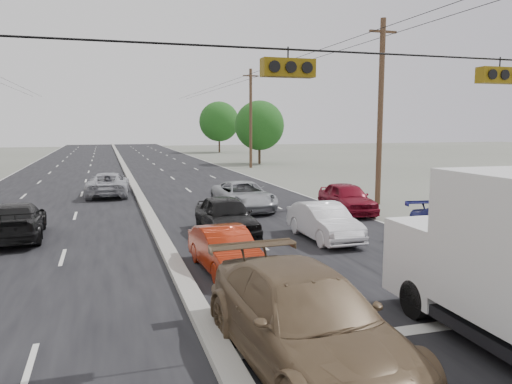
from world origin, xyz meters
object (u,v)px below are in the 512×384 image
(red_sedan, at_px, (225,250))
(oncoming_far, at_px, (108,184))
(tan_sedan, at_px, (305,320))
(queue_car_c, at_px, (243,196))
(queue_car_e, at_px, (347,198))
(queue_car_a, at_px, (226,216))
(utility_pole_right_b, at_px, (380,111))
(queue_car_b, at_px, (324,222))
(tree_right_mid, at_px, (259,125))
(tree_right_far, at_px, (219,122))
(oncoming_near, at_px, (16,221))
(queue_car_d, at_px, (464,233))
(utility_pole_right_c, at_px, (251,118))

(red_sedan, bearing_deg, oncoming_far, 96.13)
(tan_sedan, distance_m, queue_car_c, 16.97)
(queue_car_e, bearing_deg, queue_car_a, -151.55)
(queue_car_e, bearing_deg, queue_car_c, 155.91)
(utility_pole_right_b, bearing_deg, queue_car_b, -132.47)
(utility_pole_right_b, bearing_deg, queue_car_e, -144.51)
(tan_sedan, distance_m, red_sedan, 6.20)
(utility_pole_right_b, height_order, tree_right_mid, utility_pole_right_b)
(utility_pole_right_b, distance_m, oncoming_far, 16.80)
(tree_right_far, bearing_deg, queue_car_e, -96.48)
(queue_car_a, distance_m, oncoming_far, 13.68)
(tree_right_mid, relative_size, oncoming_near, 1.45)
(tree_right_mid, xyz_separation_m, tan_sedan, (-13.60, -46.25, -3.48))
(queue_car_d, bearing_deg, oncoming_far, 129.08)
(utility_pole_right_b, xyz_separation_m, queue_car_c, (-7.64, 0.37, -4.38))
(tree_right_far, xyz_separation_m, oncoming_near, (-21.28, -58.67, -4.24))
(utility_pole_right_c, height_order, tan_sedan, utility_pole_right_c)
(queue_car_c, distance_m, oncoming_near, 10.91)
(queue_car_c, bearing_deg, queue_car_d, -68.46)
(utility_pole_right_c, xyz_separation_m, queue_car_e, (-2.99, -27.13, -4.35))
(queue_car_a, height_order, queue_car_c, queue_car_a)
(utility_pole_right_b, distance_m, queue_car_b, 10.63)
(tree_right_far, height_order, oncoming_near, tree_right_far)
(queue_car_a, xyz_separation_m, oncoming_far, (-4.36, 12.96, -0.05))
(queue_car_a, height_order, oncoming_near, queue_car_a)
(utility_pole_right_b, bearing_deg, tree_right_far, 86.36)
(queue_car_c, bearing_deg, oncoming_near, -160.35)
(queue_car_e, xyz_separation_m, oncoming_far, (-11.28, 9.85, -0.03))
(queue_car_e, bearing_deg, tree_right_far, 87.71)
(red_sedan, xyz_separation_m, queue_car_b, (4.57, 2.91, 0.05))
(utility_pole_right_c, xyz_separation_m, queue_car_b, (-6.53, -32.14, -4.41))
(queue_car_c, relative_size, queue_car_d, 1.00)
(queue_car_b, relative_size, queue_car_e, 0.95)
(queue_car_c, bearing_deg, tree_right_far, 76.42)
(utility_pole_right_c, xyz_separation_m, queue_car_d, (-2.90, -35.49, -4.35))
(tan_sedan, height_order, queue_car_e, tan_sedan)
(queue_car_d, bearing_deg, utility_pole_right_c, 92.41)
(queue_car_a, xyz_separation_m, queue_car_c, (2.27, 5.62, -0.05))
(tree_right_far, distance_m, tan_sedan, 72.84)
(red_sedan, distance_m, queue_car_e, 11.33)
(tan_sedan, relative_size, red_sedan, 1.50)
(red_sedan, bearing_deg, oncoming_near, 132.29)
(utility_pole_right_c, xyz_separation_m, oncoming_far, (-14.27, -17.29, -4.38))
(tan_sedan, bearing_deg, utility_pole_right_c, 71.59)
(utility_pole_right_b, relative_size, oncoming_near, 2.02)
(utility_pole_right_b, relative_size, tree_right_far, 1.23)
(tree_right_far, distance_m, queue_car_b, 63.08)
(queue_car_a, bearing_deg, oncoming_near, 166.21)
(tree_right_mid, bearing_deg, utility_pole_right_c, -116.57)
(queue_car_a, height_order, queue_car_b, queue_car_a)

